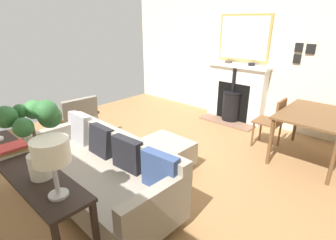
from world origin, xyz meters
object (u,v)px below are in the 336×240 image
(book_stack, at_px, (10,150))
(dining_chair_near_fireplace, at_px, (273,119))
(potted_plant, at_px, (35,127))
(sofa, at_px, (101,172))
(table_lamp_far_end, at_px, (51,153))
(mantel_bowl_near, at_px, (229,62))
(mantel_bowl_far, at_px, (251,64))
(dining_table, at_px, (315,119))
(armchair_accent, at_px, (77,115))
(ottoman, at_px, (163,153))
(console_table, at_px, (24,172))
(fireplace, at_px, (235,96))

(book_stack, relative_size, dining_chair_near_fireplace, 0.35)
(book_stack, bearing_deg, potted_plant, 94.00)
(potted_plant, relative_size, book_stack, 2.21)
(sofa, bearing_deg, table_lamp_far_end, 41.41)
(potted_plant, bearing_deg, mantel_bowl_near, -169.59)
(mantel_bowl_near, distance_m, mantel_bowl_far, 0.49)
(dining_table, relative_size, dining_chair_near_fireplace, 1.43)
(armchair_accent, distance_m, potted_plant, 2.60)
(potted_plant, height_order, dining_chair_near_fireplace, potted_plant)
(dining_chair_near_fireplace, bearing_deg, book_stack, -19.38)
(ottoman, xyz_separation_m, table_lamp_far_end, (1.71, 0.58, 0.88))
(mantel_bowl_near, xyz_separation_m, sofa, (3.38, 0.39, -0.83))
(console_table, bearing_deg, armchair_accent, -130.47)
(table_lamp_far_end, bearing_deg, dining_table, 166.08)
(console_table, bearing_deg, book_stack, -90.28)
(fireplace, bearing_deg, ottoman, 5.96)
(console_table, bearing_deg, table_lamp_far_end, 90.00)
(console_table, relative_size, book_stack, 6.31)
(table_lamp_far_end, distance_m, dining_chair_near_fireplace, 3.42)
(fireplace, height_order, mantel_bowl_far, mantel_bowl_far)
(potted_plant, xyz_separation_m, dining_table, (-3.31, 1.15, -0.57))
(book_stack, xyz_separation_m, dining_chair_near_fireplace, (-3.35, 1.18, -0.34))
(armchair_accent, bearing_deg, dining_chair_near_fireplace, 126.13)
(fireplace, xyz_separation_m, console_table, (4.11, 0.15, 0.18))
(armchair_accent, xyz_separation_m, console_table, (1.44, 1.69, 0.26))
(mantel_bowl_near, height_order, mantel_bowl_far, mantel_bowl_far)
(armchair_accent, bearing_deg, dining_table, 120.86)
(armchair_accent, bearing_deg, mantel_bowl_far, 146.61)
(console_table, height_order, dining_table, console_table)
(mantel_bowl_near, xyz_separation_m, mantel_bowl_far, (0.00, 0.49, 0.00))
(mantel_bowl_near, relative_size, mantel_bowl_far, 1.13)
(console_table, relative_size, dining_table, 1.54)
(sofa, distance_m, potted_plant, 1.20)
(sofa, distance_m, console_table, 0.85)
(mantel_bowl_near, xyz_separation_m, potted_plant, (4.11, 0.76, 0.05))
(mantel_bowl_near, distance_m, sofa, 3.50)
(mantel_bowl_near, bearing_deg, potted_plant, 10.41)
(sofa, bearing_deg, mantel_bowl_near, -173.39)
(armchair_accent, xyz_separation_m, dining_chair_near_fireplace, (-1.91, 2.62, 0.06))
(table_lamp_far_end, xyz_separation_m, book_stack, (-0.00, -0.93, -0.30))
(mantel_bowl_near, bearing_deg, sofa, 6.61)
(ottoman, relative_size, armchair_accent, 0.91)
(sofa, distance_m, table_lamp_far_end, 1.30)
(fireplace, height_order, table_lamp_far_end, table_lamp_far_end)
(table_lamp_far_end, bearing_deg, console_table, -90.00)
(fireplace, bearing_deg, table_lamp_far_end, 11.50)
(fireplace, xyz_separation_m, potted_plant, (4.06, 0.52, 0.70))
(console_table, relative_size, potted_plant, 2.86)
(mantel_bowl_near, bearing_deg, armchair_accent, -25.56)
(mantel_bowl_near, xyz_separation_m, book_stack, (4.15, 0.14, -0.33))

